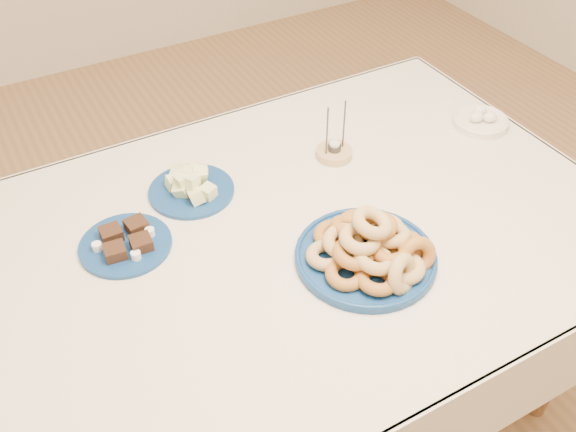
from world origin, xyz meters
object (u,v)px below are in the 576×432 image
object	(u,v)px
brownie_plate	(126,243)
egg_bowl	(481,120)
donut_platter	(369,250)
melon_plate	(191,185)
candle_holder	(334,152)
dining_table	(278,266)

from	to	relation	value
brownie_plate	egg_bowl	bearing A→B (deg)	-0.90
donut_platter	melon_plate	size ratio (longest dim) A/B	1.41
donut_platter	egg_bowl	bearing A→B (deg)	26.42
donut_platter	egg_bowl	xyz separation A→B (m)	(0.61, 0.30, -0.02)
egg_bowl	candle_holder	bearing A→B (deg)	170.25
brownie_plate	candle_holder	world-z (taller)	candle_holder
melon_plate	candle_holder	world-z (taller)	candle_holder
brownie_plate	candle_holder	distance (m)	0.62
melon_plate	egg_bowl	bearing A→B (deg)	-8.67
donut_platter	candle_holder	bearing A→B (deg)	68.62
dining_table	egg_bowl	distance (m)	0.77
melon_plate	candle_holder	size ratio (longest dim) A/B	1.71
melon_plate	candle_holder	xyz separation A→B (m)	(0.40, -0.05, -0.01)
dining_table	candle_holder	size ratio (longest dim) A/B	10.17
donut_platter	candle_holder	distance (m)	0.41
melon_plate	brownie_plate	bearing A→B (deg)	-151.65
candle_holder	egg_bowl	bearing A→B (deg)	-9.75
donut_platter	brownie_plate	size ratio (longest dim) A/B	1.70
donut_platter	candle_holder	size ratio (longest dim) A/B	2.42
melon_plate	brownie_plate	distance (m)	0.24
melon_plate	egg_bowl	world-z (taller)	melon_plate
candle_holder	melon_plate	bearing A→B (deg)	172.56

